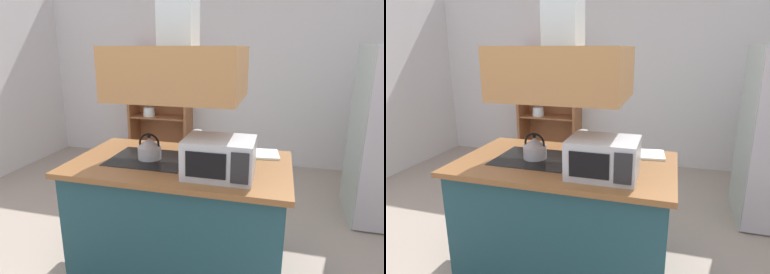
% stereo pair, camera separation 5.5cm
% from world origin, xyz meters
% --- Properties ---
extents(wall_back, '(6.00, 0.12, 2.70)m').
position_xyz_m(wall_back, '(0.00, 3.00, 1.35)').
color(wall_back, silver).
rests_on(wall_back, ground).
extents(kitchen_island, '(1.64, 0.95, 0.90)m').
position_xyz_m(kitchen_island, '(0.02, 0.29, 0.45)').
color(kitchen_island, '#1E4650').
rests_on(kitchen_island, ground).
extents(range_hood, '(0.90, 0.70, 1.32)m').
position_xyz_m(range_hood, '(0.02, 0.29, 1.69)').
color(range_hood, '#B07945').
extents(dish_cabinet, '(0.94, 0.40, 1.73)m').
position_xyz_m(dish_cabinet, '(-1.06, 2.78, 0.77)').
color(dish_cabinet, '#9C5D35').
rests_on(dish_cabinet, ground).
extents(kettle, '(0.18, 0.18, 0.20)m').
position_xyz_m(kettle, '(-0.23, 0.29, 0.99)').
color(kettle, silver).
rests_on(kettle, kitchen_island).
extents(cutting_board, '(0.36, 0.28, 0.02)m').
position_xyz_m(cutting_board, '(0.57, 0.61, 0.91)').
color(cutting_board, white).
rests_on(cutting_board, kitchen_island).
extents(microwave, '(0.46, 0.35, 0.26)m').
position_xyz_m(microwave, '(0.36, 0.09, 1.03)').
color(microwave, '#B7BABF').
rests_on(microwave, kitchen_island).
extents(wine_glass_on_counter, '(0.08, 0.08, 0.21)m').
position_xyz_m(wine_glass_on_counter, '(0.11, 0.48, 1.05)').
color(wine_glass_on_counter, silver).
rests_on(wine_glass_on_counter, kitchen_island).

